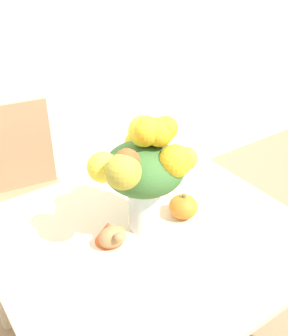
{
  "coord_description": "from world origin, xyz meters",
  "views": [
    {
      "loc": [
        -0.73,
        -1.02,
        1.8
      ],
      "look_at": [
        0.01,
        0.05,
        1.01
      ],
      "focal_mm": 42.0,
      "sensor_mm": 36.0,
      "label": 1
    }
  ],
  "objects_px": {
    "pumpkin": "(183,206)",
    "dining_chair_near_window": "(28,189)",
    "flower_vase": "(145,166)",
    "turkey_figurine": "(110,234)"
  },
  "relations": [
    {
      "from": "flower_vase",
      "to": "turkey_figurine",
      "type": "relative_size",
      "value": 3.25
    },
    {
      "from": "flower_vase",
      "to": "dining_chair_near_window",
      "type": "height_order",
      "value": "flower_vase"
    },
    {
      "from": "flower_vase",
      "to": "turkey_figurine",
      "type": "bearing_deg",
      "value": -179.12
    },
    {
      "from": "pumpkin",
      "to": "dining_chair_near_window",
      "type": "relative_size",
      "value": 0.13
    },
    {
      "from": "pumpkin",
      "to": "dining_chair_near_window",
      "type": "height_order",
      "value": "dining_chair_near_window"
    },
    {
      "from": "turkey_figurine",
      "to": "dining_chair_near_window",
      "type": "relative_size",
      "value": 0.16
    },
    {
      "from": "dining_chair_near_window",
      "to": "flower_vase",
      "type": "bearing_deg",
      "value": -67.93
    },
    {
      "from": "pumpkin",
      "to": "dining_chair_near_window",
      "type": "xyz_separation_m",
      "value": [
        -0.4,
        0.92,
        -0.28
      ]
    },
    {
      "from": "pumpkin",
      "to": "flower_vase",
      "type": "bearing_deg",
      "value": 170.05
    },
    {
      "from": "pumpkin",
      "to": "dining_chair_near_window",
      "type": "distance_m",
      "value": 1.04
    }
  ]
}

